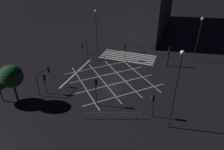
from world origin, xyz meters
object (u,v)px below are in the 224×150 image
Objects in this scene: traffic_light_nw_main at (153,101)px; traffic_light_median_south at (125,49)px; traffic_light_sw_main at (168,55)px; street_tree_near at (11,76)px; street_lamp_west at (177,80)px; traffic_light_median_north at (96,87)px; traffic_light_ne_cross at (44,75)px; traffic_light_sw_cross at (169,52)px; street_lamp_far at (200,28)px; street_lamp_east at (96,21)px; traffic_light_se_cross at (84,46)px; traffic_light_ne_main at (45,80)px.

traffic_light_nw_main reaches higher than traffic_light_median_south.
street_tree_near is at bearing 46.01° from traffic_light_sw_main.
street_lamp_west reaches higher than traffic_light_median_south.
traffic_light_median_north is at bearing -5.87° from street_lamp_west.
street_lamp_west is (-10.71, 16.86, 4.36)m from traffic_light_median_south.
traffic_light_sw_main is at bearing -48.16° from traffic_light_ne_cross.
street_lamp_far is at bearing 130.87° from traffic_light_sw_cross.
street_lamp_east is at bearing 23.61° from traffic_light_median_north.
traffic_light_ne_cross reaches higher than traffic_light_se_cross.
traffic_light_nw_main is 17.78m from traffic_light_median_south.
traffic_light_median_south is (8.59, 0.15, -0.49)m from traffic_light_sw_cross.
traffic_light_median_north reaches higher than traffic_light_sw_cross.
traffic_light_sw_main is at bearing -26.30° from traffic_light_median_north.
traffic_light_sw_main is at bearing -133.99° from street_tree_near.
street_lamp_far is 1.51× the size of street_tree_near.
traffic_light_ne_cross is 9.12m from traffic_light_median_north.
street_lamp_far reaches higher than street_tree_near.
traffic_light_ne_main is at bearing -45.70° from traffic_light_sw_cross.
traffic_light_sw_main is 0.98× the size of traffic_light_median_south.
traffic_light_nw_main is at bearing 89.21° from traffic_light_sw_main.
street_lamp_west is 1.71× the size of street_tree_near.
traffic_light_sw_cross is at bearing -48.49° from traffic_light_ne_cross.
traffic_light_sw_cross is at bearing 40.87° from street_lamp_far.
street_lamp_west is (-19.18, 1.91, 4.13)m from traffic_light_ne_cross.
street_lamp_east reaches higher than traffic_light_median_south.
street_lamp_east reaches higher than traffic_light_sw_main.
traffic_light_ne_main is 17.64m from traffic_light_median_south.
traffic_light_sw_main is at bearing 91.97° from traffic_light_median_south.
traffic_light_ne_cross is at bearing 87.88° from street_lamp_east.
traffic_light_sw_main is (-17.03, -15.25, -0.28)m from traffic_light_ne_cross.
traffic_light_nw_main is at bearing 50.11° from traffic_light_se_cross.
traffic_light_median_north is 24.20m from street_lamp_far.
traffic_light_ne_cross is at bearing 128.14° from traffic_light_ne_main.
street_lamp_far is (-21.23, -0.96, 0.15)m from street_lamp_east.
street_tree_near is (18.84, 19.51, 1.98)m from traffic_light_sw_main.
traffic_light_sw_main is 0.99× the size of traffic_light_se_cross.
traffic_light_nw_main is at bearing -0.90° from traffic_light_sw_cross.
street_lamp_west is (-18.50, 20.23, 0.12)m from street_lamp_east.
traffic_light_ne_cross is 0.40× the size of street_lamp_east.
traffic_light_ne_main is at bearing 2.87° from traffic_light_se_cross.
traffic_light_sw_main is 17.84m from street_lamp_west.
street_lamp_west is at bearing -173.60° from street_tree_near.
traffic_light_sw_cross reaches higher than traffic_light_median_south.
street_lamp_west is at bearing 51.57° from traffic_light_se_cross.
traffic_light_sw_main is at bearing -90.79° from traffic_light_nw_main.
traffic_light_se_cross is (17.06, 1.92, 0.10)m from traffic_light_sw_main.
street_lamp_east is at bearing -2.12° from traffic_light_ne_cross.
street_lamp_west is at bearing -3.19° from traffic_light_ne_main.
street_lamp_east is at bearing -101.13° from traffic_light_sw_cross.
traffic_light_nw_main is (-16.13, -0.13, 0.15)m from traffic_light_ne_main.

